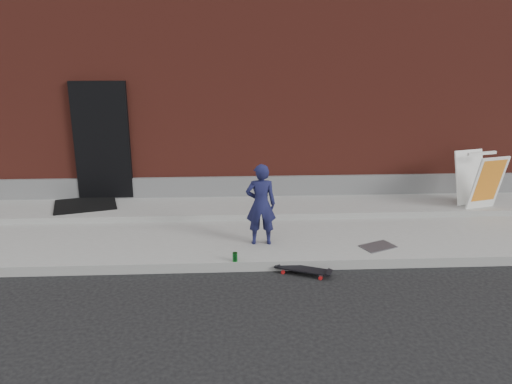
{
  "coord_description": "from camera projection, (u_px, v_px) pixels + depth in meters",
  "views": [
    {
      "loc": [
        -0.13,
        -6.62,
        3.18
      ],
      "look_at": [
        0.25,
        0.8,
        0.97
      ],
      "focal_mm": 35.0,
      "sensor_mm": 36.0,
      "label": 1
    }
  ],
  "objects": [
    {
      "name": "pizza_sign",
      "position": [
        480.0,
        180.0,
        9.23
      ],
      "size": [
        0.8,
        0.88,
        1.04
      ],
      "color": "white",
      "rests_on": "apron"
    },
    {
      "name": "apron",
      "position": [
        239.0,
        207.0,
        9.49
      ],
      "size": [
        20.0,
        1.2,
        0.1
      ],
      "primitive_type": "cube",
      "color": "gray",
      "rests_on": "sidewalk"
    },
    {
      "name": "sidewalk",
      "position": [
        240.0,
        230.0,
        8.66
      ],
      "size": [
        20.0,
        3.0,
        0.15
      ],
      "primitive_type": "cube",
      "color": "gray",
      "rests_on": "ground"
    },
    {
      "name": "building",
      "position": [
        235.0,
        71.0,
        13.23
      ],
      "size": [
        20.0,
        8.1,
        5.0
      ],
      "color": "maroon",
      "rests_on": "ground"
    },
    {
      "name": "soda_can",
      "position": [
        235.0,
        257.0,
        7.23
      ],
      "size": [
        0.09,
        0.09,
        0.13
      ],
      "primitive_type": "cylinder",
      "rotation": [
        0.0,
        0.0,
        0.31
      ],
      "color": "#187A29",
      "rests_on": "sidewalk"
    },
    {
      "name": "utility_plate",
      "position": [
        378.0,
        246.0,
        7.76
      ],
      "size": [
        0.61,
        0.52,
        0.02
      ],
      "primitive_type": "cube",
      "rotation": [
        0.0,
        0.0,
        0.43
      ],
      "color": "#56555B",
      "rests_on": "sidewalk"
    },
    {
      "name": "doormat",
      "position": [
        85.0,
        205.0,
        9.43
      ],
      "size": [
        1.31,
        1.16,
        0.03
      ],
      "primitive_type": "cube",
      "rotation": [
        0.0,
        0.0,
        0.28
      ],
      "color": "black",
      "rests_on": "apron"
    },
    {
      "name": "ground",
      "position": [
        242.0,
        272.0,
        7.25
      ],
      "size": [
        80.0,
        80.0,
        0.0
      ],
      "primitive_type": "plane",
      "color": "black",
      "rests_on": "ground"
    },
    {
      "name": "child",
      "position": [
        261.0,
        204.0,
        7.72
      ],
      "size": [
        0.47,
        0.31,
        1.29
      ],
      "primitive_type": "imported",
      "rotation": [
        0.0,
        0.0,
        3.14
      ],
      "color": "#16183F",
      "rests_on": "sidewalk"
    },
    {
      "name": "skateboard",
      "position": [
        303.0,
        270.0,
        7.15
      ],
      "size": [
        0.81,
        0.49,
        0.09
      ],
      "color": "red",
      "rests_on": "ground"
    }
  ]
}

